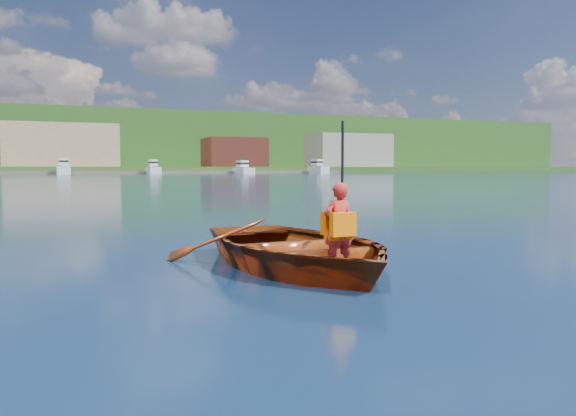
# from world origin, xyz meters

# --- Properties ---
(ground) EXTENTS (600.00, 600.00, 0.00)m
(ground) POSITION_xyz_m (0.00, 0.00, 0.00)
(ground) COLOR #0D2145
(ground) RESTS_ON ground
(rowboat) EXTENTS (3.41, 4.51, 0.88)m
(rowboat) POSITION_xyz_m (1.27, 0.49, 0.29)
(rowboat) COLOR brown
(rowboat) RESTS_ON ground
(child_paddler) EXTENTS (0.43, 0.37, 1.91)m
(child_paddler) POSITION_xyz_m (1.50, -0.39, 0.67)
(child_paddler) COLOR red
(child_paddler) RESTS_ON ground
(shoreline) EXTENTS (400.00, 140.00, 22.00)m
(shoreline) POSITION_xyz_m (0.00, 236.61, 10.32)
(shoreline) COLOR #365D28
(shoreline) RESTS_ON ground
(dock) EXTENTS (160.03, 5.76, 0.80)m
(dock) POSITION_xyz_m (-7.09, 148.00, 0.40)
(dock) COLOR brown
(dock) RESTS_ON ground
(waterfront_buildings) EXTENTS (202.00, 16.00, 14.00)m
(waterfront_buildings) POSITION_xyz_m (-7.74, 165.00, 7.74)
(waterfront_buildings) COLOR brown
(waterfront_buildings) RESTS_ON ground
(marina_yachts) EXTENTS (143.03, 13.74, 4.39)m
(marina_yachts) POSITION_xyz_m (-8.02, 143.31, 1.37)
(marina_yachts) COLOR silver
(marina_yachts) RESTS_ON ground
(hillside_trees) EXTENTS (307.15, 77.58, 22.56)m
(hillside_trees) POSITION_xyz_m (27.99, 240.89, 18.36)
(hillside_trees) COLOR #382314
(hillside_trees) RESTS_ON ground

